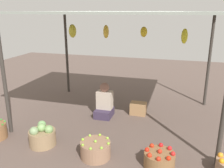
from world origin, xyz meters
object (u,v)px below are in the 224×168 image
basket_red_tomatoes (159,159)px  basket_limes (96,149)px  vendor_person (104,104)px  wooden_crate_near_vendor (138,108)px  basket_cabbages (42,136)px

basket_red_tomatoes → basket_limes: bearing=-178.2°
vendor_person → basket_red_tomatoes: bearing=-48.1°
basket_red_tomatoes → wooden_crate_near_vendor: (-0.65, 1.83, 0.01)m
basket_cabbages → wooden_crate_near_vendor: bearing=51.8°
vendor_person → basket_limes: (0.35, -1.55, -0.16)m
basket_cabbages → vendor_person: bearing=65.1°
basket_cabbages → basket_limes: (1.03, -0.09, -0.04)m
basket_limes → basket_red_tomatoes: basket_limes is taller
basket_limes → wooden_crate_near_vendor: basket_limes is taller
wooden_crate_near_vendor → basket_red_tomatoes: bearing=-70.4°
basket_red_tomatoes → basket_cabbages: bearing=178.4°
basket_limes → basket_red_tomatoes: size_ratio=1.04×
vendor_person → wooden_crate_near_vendor: vendor_person is taller
wooden_crate_near_vendor → basket_limes: bearing=-101.1°
basket_cabbages → basket_red_tomatoes: size_ratio=0.99×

